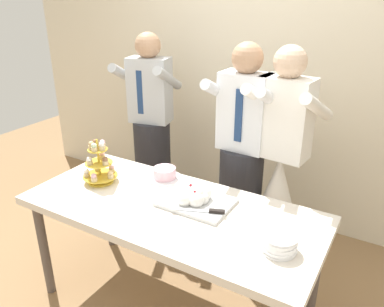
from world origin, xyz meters
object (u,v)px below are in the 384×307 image
object	(u,v)px
plate_stack	(279,243)
person_guest	(152,140)
person_bride	(277,200)
round_cake	(165,174)
main_cake_tray	(196,198)
person_groom	(241,170)
dessert_table	(171,217)
cupcake_stand	(99,165)

from	to	relation	value
plate_stack	person_guest	size ratio (longest dim) A/B	0.11
person_bride	person_guest	xyz separation A→B (m)	(-1.21, 0.17, 0.16)
round_cake	person_guest	distance (m)	0.83
main_cake_tray	plate_stack	xyz separation A→B (m)	(0.57, -0.18, 0.00)
person_groom	round_cake	bearing A→B (deg)	-129.75
dessert_table	person_guest	distance (m)	1.20
person_groom	person_bride	xyz separation A→B (m)	(0.28, -0.00, -0.16)
person_groom	main_cake_tray	bearing A→B (deg)	-91.87
round_cake	person_bride	size ratio (longest dim) A/B	0.14
plate_stack	cupcake_stand	bearing A→B (deg)	175.27
dessert_table	main_cake_tray	world-z (taller)	main_cake_tray
person_bride	person_guest	world-z (taller)	same
main_cake_tray	person_guest	size ratio (longest dim) A/B	0.26
plate_stack	person_guest	bearing A→B (deg)	146.69
person_groom	person_guest	distance (m)	0.94
cupcake_stand	plate_stack	distance (m)	1.28
round_cake	person_guest	world-z (taller)	person_guest
person_groom	person_guest	size ratio (longest dim) A/B	1.00
dessert_table	person_bride	size ratio (longest dim) A/B	1.08
cupcake_stand	plate_stack	bearing A→B (deg)	-4.73
cupcake_stand	main_cake_tray	distance (m)	0.70
cupcake_stand	round_cake	distance (m)	0.44
main_cake_tray	person_bride	bearing A→B (deg)	64.23
cupcake_stand	person_guest	xyz separation A→B (m)	(-0.21, 0.87, -0.15)
round_cake	person_groom	bearing A→B (deg)	50.25
cupcake_stand	person_groom	xyz separation A→B (m)	(0.72, 0.70, -0.15)
cupcake_stand	person_bride	bearing A→B (deg)	35.00
plate_stack	person_groom	xyz separation A→B (m)	(-0.55, 0.81, -0.07)
dessert_table	person_groom	size ratio (longest dim) A/B	1.08
round_cake	dessert_table	bearing A→B (deg)	-50.12
dessert_table	person_groom	world-z (taller)	person_groom
plate_stack	person_guest	xyz separation A→B (m)	(-1.48, 0.97, -0.07)
dessert_table	main_cake_tray	size ratio (longest dim) A/B	4.22
person_guest	person_groom	bearing A→B (deg)	-10.31
person_bride	person_guest	distance (m)	1.24
cupcake_stand	plate_stack	size ratio (longest dim) A/B	1.68
dessert_table	cupcake_stand	world-z (taller)	cupcake_stand
cupcake_stand	round_cake	size ratio (longest dim) A/B	1.27
person_guest	plate_stack	bearing A→B (deg)	-33.31
dessert_table	plate_stack	distance (m)	0.71
person_groom	plate_stack	bearing A→B (deg)	-55.49
round_cake	person_groom	xyz separation A→B (m)	(0.37, 0.45, -0.06)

